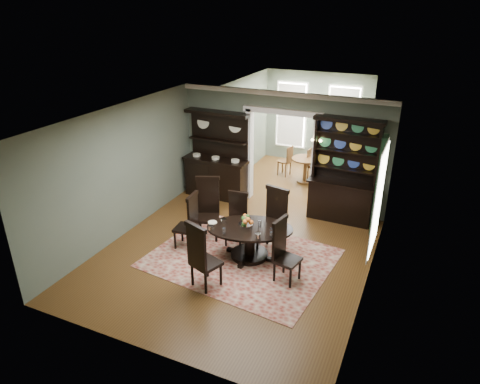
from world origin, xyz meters
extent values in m
cube|color=brown|center=(0.00, 0.00, -0.01)|extent=(5.50, 6.00, 0.01)
cube|color=white|center=(0.00, 0.00, 3.00)|extent=(5.50, 6.00, 0.01)
cube|color=slate|center=(-2.75, 0.00, 1.50)|extent=(0.01, 6.00, 3.00)
cube|color=slate|center=(2.75, 0.00, 1.50)|extent=(0.01, 6.00, 3.00)
cube|color=slate|center=(0.00, -3.00, 1.50)|extent=(5.50, 0.01, 3.00)
cube|color=slate|center=(-1.83, 3.00, 1.50)|extent=(1.85, 0.01, 3.00)
cube|color=slate|center=(1.83, 3.00, 1.50)|extent=(1.85, 0.01, 3.00)
cube|color=slate|center=(0.00, 3.00, 2.75)|extent=(1.80, 0.01, 0.50)
cube|color=white|center=(0.00, 2.95, 2.94)|extent=(5.50, 0.10, 0.12)
cube|color=brown|center=(0.00, 4.75, -0.01)|extent=(3.50, 3.50, 0.01)
cube|color=white|center=(0.00, 4.75, 3.00)|extent=(3.50, 3.50, 0.01)
cube|color=slate|center=(-1.75, 4.75, 1.50)|extent=(0.01, 3.50, 3.00)
cube|color=slate|center=(1.75, 4.75, 1.50)|extent=(0.01, 3.50, 3.00)
cube|color=slate|center=(0.00, 6.50, 1.50)|extent=(3.50, 0.01, 3.00)
cube|color=white|center=(-0.85, 6.45, 1.55)|extent=(1.05, 0.06, 2.20)
cube|color=white|center=(0.85, 6.45, 1.55)|extent=(1.05, 0.06, 2.20)
cube|color=white|center=(-0.90, 3.00, 1.25)|extent=(0.14, 0.25, 2.50)
cube|color=white|center=(0.90, 3.00, 1.25)|extent=(0.14, 0.25, 2.50)
cube|color=white|center=(0.00, 3.00, 2.50)|extent=(2.08, 0.25, 0.14)
cube|color=white|center=(2.74, 0.60, 1.60)|extent=(0.02, 1.10, 2.00)
cube|color=white|center=(2.73, 0.60, 1.60)|extent=(0.01, 1.22, 2.12)
cube|color=black|center=(2.65, 1.28, 1.60)|extent=(0.10, 0.35, 2.10)
cube|color=gold|center=(0.95, 2.92, 1.85)|extent=(0.08, 0.05, 0.18)
sphere|color=#FFD88C|center=(0.85, 2.77, 1.93)|extent=(0.07, 0.07, 0.07)
sphere|color=#FFD88C|center=(1.05, 2.77, 1.93)|extent=(0.07, 0.07, 0.07)
cube|color=maroon|center=(0.19, 0.01, 0.01)|extent=(3.93, 3.23, 0.01)
ellipsoid|color=black|center=(0.32, 0.14, 0.68)|extent=(2.06, 1.65, 0.05)
cylinder|color=black|center=(0.32, 0.14, 0.65)|extent=(2.11, 2.11, 0.03)
cylinder|color=black|center=(0.32, 0.14, 0.36)|extent=(0.23, 0.23, 0.62)
cylinder|color=black|center=(0.32, 0.14, 0.05)|extent=(0.79, 0.79, 0.09)
cylinder|color=white|center=(0.23, 0.16, 0.74)|extent=(0.30, 0.30, 0.05)
cube|color=black|center=(-0.86, 0.51, 0.51)|extent=(0.66, 0.64, 0.07)
cube|color=black|center=(-0.95, 0.71, 0.95)|extent=(0.49, 0.25, 0.86)
cube|color=black|center=(-0.95, 0.71, 1.39)|extent=(0.54, 0.29, 0.09)
cylinder|color=black|center=(-0.97, 0.25, 0.25)|extent=(0.06, 0.06, 0.51)
cylinder|color=black|center=(-0.60, 0.40, 0.25)|extent=(0.06, 0.06, 0.51)
cylinder|color=black|center=(-1.12, 0.61, 0.25)|extent=(0.06, 0.06, 0.51)
cylinder|color=black|center=(-0.76, 0.77, 0.25)|extent=(0.06, 0.06, 0.51)
cube|color=black|center=(-0.17, 0.50, 0.43)|extent=(0.46, 0.45, 0.06)
cube|color=black|center=(-0.19, 0.69, 0.80)|extent=(0.43, 0.09, 0.72)
cube|color=black|center=(-0.19, 0.69, 1.17)|extent=(0.47, 0.11, 0.07)
cylinder|color=black|center=(-0.32, 0.32, 0.21)|extent=(0.05, 0.05, 0.43)
cylinder|color=black|center=(0.01, 0.35, 0.21)|extent=(0.05, 0.05, 0.43)
cylinder|color=black|center=(-0.35, 0.66, 0.21)|extent=(0.05, 0.05, 0.43)
cylinder|color=black|center=(-0.02, 0.69, 0.21)|extent=(0.05, 0.05, 0.43)
cube|color=black|center=(0.64, 0.54, 0.51)|extent=(0.60, 0.58, 0.07)
cube|color=black|center=(0.69, 0.76, 0.95)|extent=(0.51, 0.16, 0.86)
cube|color=black|center=(0.69, 0.76, 1.39)|extent=(0.56, 0.19, 0.09)
cylinder|color=black|center=(0.41, 0.39, 0.25)|extent=(0.06, 0.06, 0.51)
cylinder|color=black|center=(0.80, 0.30, 0.25)|extent=(0.06, 0.06, 0.51)
cylinder|color=black|center=(0.49, 0.78, 0.25)|extent=(0.06, 0.06, 0.51)
cylinder|color=black|center=(0.88, 0.69, 0.25)|extent=(0.06, 0.06, 0.51)
cube|color=black|center=(-1.13, -0.05, 0.46)|extent=(0.48, 0.50, 0.06)
cube|color=black|center=(-0.93, -0.03, 0.86)|extent=(0.09, 0.46, 0.78)
cube|color=black|center=(-0.93, -0.03, 1.26)|extent=(0.12, 0.50, 0.08)
cylinder|color=black|center=(-1.32, 0.11, 0.23)|extent=(0.05, 0.05, 0.46)
cylinder|color=black|center=(-1.29, -0.24, 0.23)|extent=(0.05, 0.05, 0.46)
cylinder|color=black|center=(-0.96, 0.15, 0.23)|extent=(0.05, 0.05, 0.46)
cylinder|color=black|center=(-0.93, -0.21, 0.23)|extent=(0.05, 0.05, 0.46)
cube|color=black|center=(1.32, -0.34, 0.46)|extent=(0.52, 0.54, 0.06)
cube|color=black|center=(1.13, -0.30, 0.86)|extent=(0.14, 0.46, 0.78)
cube|color=black|center=(1.13, -0.30, 1.25)|extent=(0.17, 0.50, 0.08)
cylinder|color=black|center=(1.46, -0.56, 0.23)|extent=(0.05, 0.05, 0.46)
cylinder|color=black|center=(1.53, -0.21, 0.23)|extent=(0.05, 0.05, 0.46)
cylinder|color=black|center=(1.11, -0.48, 0.23)|extent=(0.05, 0.05, 0.46)
cylinder|color=black|center=(1.18, -0.13, 0.23)|extent=(0.05, 0.05, 0.46)
cube|color=black|center=(-0.03, -1.12, 0.49)|extent=(0.62, 0.61, 0.06)
cube|color=black|center=(-0.10, -1.32, 0.92)|extent=(0.48, 0.22, 0.83)
cube|color=black|center=(-0.10, -1.32, 1.35)|extent=(0.53, 0.25, 0.09)
cylinder|color=black|center=(0.22, -1.01, 0.25)|extent=(0.05, 0.05, 0.49)
cylinder|color=black|center=(-0.14, -0.87, 0.25)|extent=(0.05, 0.05, 0.49)
cylinder|color=black|center=(0.08, -1.37, 0.25)|extent=(0.05, 0.05, 0.49)
cylinder|color=black|center=(-0.28, -1.24, 0.25)|extent=(0.05, 0.05, 0.49)
cube|color=black|center=(-1.74, 2.68, 0.53)|extent=(1.71, 0.61, 1.06)
cube|color=black|center=(-1.74, 2.68, 1.08)|extent=(1.81, 0.67, 0.05)
cube|color=black|center=(-1.74, 2.92, 1.72)|extent=(1.70, 0.11, 1.25)
cube|color=black|center=(-1.74, 2.81, 1.59)|extent=(1.65, 0.33, 0.04)
cube|color=black|center=(-1.74, 2.79, 2.33)|extent=(1.81, 0.40, 0.08)
cube|color=black|center=(1.69, 2.67, 0.49)|extent=(1.54, 0.57, 0.98)
cube|color=black|center=(1.69, 2.67, 0.99)|extent=(1.65, 0.63, 0.04)
cube|color=black|center=(1.69, 2.89, 1.75)|extent=(1.53, 0.09, 1.49)
cube|color=black|center=(0.95, 2.78, 1.75)|extent=(0.06, 0.28, 1.53)
cube|color=black|center=(2.43, 2.78, 1.75)|extent=(0.06, 0.28, 1.53)
cube|color=black|center=(1.69, 2.76, 2.51)|extent=(1.64, 0.38, 0.09)
cube|color=black|center=(1.69, 2.78, 1.31)|extent=(1.53, 0.31, 0.03)
cube|color=black|center=(1.69, 2.78, 1.75)|extent=(1.53, 0.31, 0.03)
cube|color=black|center=(1.69, 2.78, 2.18)|extent=(1.53, 0.31, 0.03)
cylinder|color=brown|center=(0.23, 4.62, 0.75)|extent=(0.83, 0.83, 0.04)
cylinder|color=brown|center=(0.23, 4.62, 0.38)|extent=(0.10, 0.10, 0.73)
cylinder|color=brown|center=(0.23, 4.62, 0.03)|extent=(0.46, 0.46, 0.06)
cylinder|color=brown|center=(-0.54, 4.96, 0.45)|extent=(0.40, 0.40, 0.04)
cube|color=brown|center=(-0.36, 4.92, 0.71)|extent=(0.11, 0.36, 0.50)
cylinder|color=brown|center=(-0.65, 5.12, 0.23)|extent=(0.04, 0.04, 0.45)
cylinder|color=brown|center=(-0.71, 4.85, 0.23)|extent=(0.04, 0.04, 0.45)
cylinder|color=brown|center=(-0.37, 5.07, 0.23)|extent=(0.04, 0.04, 0.45)
cylinder|color=brown|center=(-0.43, 4.79, 0.23)|extent=(0.04, 0.04, 0.45)
cylinder|color=brown|center=(0.45, 4.87, 0.47)|extent=(0.42, 0.42, 0.04)
cube|color=brown|center=(0.26, 4.89, 0.73)|extent=(0.07, 0.38, 0.52)
cylinder|color=brown|center=(0.58, 4.71, 0.23)|extent=(0.04, 0.04, 0.47)
cylinder|color=brown|center=(0.61, 5.00, 0.23)|extent=(0.04, 0.04, 0.47)
cylinder|color=brown|center=(0.29, 4.74, 0.23)|extent=(0.04, 0.04, 0.47)
cylinder|color=brown|center=(0.32, 5.03, 0.23)|extent=(0.04, 0.04, 0.47)
camera|label=1|loc=(3.33, -7.06, 4.98)|focal=32.00mm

